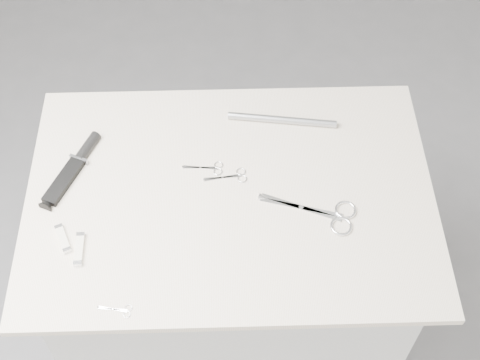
{
  "coord_description": "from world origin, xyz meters",
  "views": [
    {
      "loc": [
        -0.0,
        -0.94,
        2.26
      ],
      "look_at": [
        0.03,
        0.04,
        0.92
      ],
      "focal_mm": 50.0,
      "sensor_mm": 36.0,
      "label": 1
    }
  ],
  "objects_px": {
    "pocket_knife_a": "(79,249)",
    "large_shears": "(328,214)",
    "plinth": "(232,282)",
    "metal_rail": "(282,120)",
    "embroidery_scissors_a": "(210,168)",
    "pocket_knife_b": "(63,239)",
    "embroidery_scissors_b": "(233,176)",
    "sheathed_knife": "(75,165)",
    "tiny_scissors": "(119,310)"
  },
  "relations": [
    {
      "from": "tiny_scissors",
      "to": "metal_rail",
      "type": "relative_size",
      "value": 0.26
    },
    {
      "from": "embroidery_scissors_a",
      "to": "sheathed_knife",
      "type": "relative_size",
      "value": 0.45
    },
    {
      "from": "sheathed_knife",
      "to": "pocket_knife_b",
      "type": "distance_m",
      "value": 0.21
    },
    {
      "from": "embroidery_scissors_a",
      "to": "pocket_knife_a",
      "type": "relative_size",
      "value": 1.18
    },
    {
      "from": "tiny_scissors",
      "to": "pocket_knife_a",
      "type": "relative_size",
      "value": 0.88
    },
    {
      "from": "tiny_scissors",
      "to": "pocket_knife_b",
      "type": "bearing_deg",
      "value": 137.81
    },
    {
      "from": "embroidery_scissors_b",
      "to": "tiny_scissors",
      "type": "bearing_deg",
      "value": -132.47
    },
    {
      "from": "plinth",
      "to": "sheathed_knife",
      "type": "relative_size",
      "value": 3.98
    },
    {
      "from": "pocket_knife_b",
      "to": "embroidery_scissors_a",
      "type": "bearing_deg",
      "value": -83.0
    },
    {
      "from": "embroidery_scissors_b",
      "to": "tiny_scissors",
      "type": "height_order",
      "value": "same"
    },
    {
      "from": "plinth",
      "to": "metal_rail",
      "type": "xyz_separation_m",
      "value": [
        0.14,
        0.23,
        0.48
      ]
    },
    {
      "from": "large_shears",
      "to": "tiny_scissors",
      "type": "height_order",
      "value": "large_shears"
    },
    {
      "from": "large_shears",
      "to": "embroidery_scissors_a",
      "type": "relative_size",
      "value": 2.29
    },
    {
      "from": "large_shears",
      "to": "metal_rail",
      "type": "bearing_deg",
      "value": 126.23
    },
    {
      "from": "pocket_knife_a",
      "to": "pocket_knife_b",
      "type": "xyz_separation_m",
      "value": [
        -0.04,
        0.03,
        -0.0
      ]
    },
    {
      "from": "embroidery_scissors_b",
      "to": "sheathed_knife",
      "type": "height_order",
      "value": "sheathed_knife"
    },
    {
      "from": "sheathed_knife",
      "to": "metal_rail",
      "type": "xyz_separation_m",
      "value": [
        0.53,
        0.14,
        0.0
      ]
    },
    {
      "from": "embroidery_scissors_a",
      "to": "pocket_knife_b",
      "type": "relative_size",
      "value": 1.3
    },
    {
      "from": "large_shears",
      "to": "embroidery_scissors_b",
      "type": "relative_size",
      "value": 2.15
    },
    {
      "from": "pocket_knife_b",
      "to": "metal_rail",
      "type": "xyz_separation_m",
      "value": [
        0.53,
        0.35,
        0.0
      ]
    },
    {
      "from": "plinth",
      "to": "pocket_knife_a",
      "type": "xyz_separation_m",
      "value": [
        -0.35,
        -0.15,
        0.48
      ]
    },
    {
      "from": "plinth",
      "to": "pocket_knife_b",
      "type": "distance_m",
      "value": 0.63
    },
    {
      "from": "plinth",
      "to": "tiny_scissors",
      "type": "height_order",
      "value": "tiny_scissors"
    },
    {
      "from": "sheathed_knife",
      "to": "tiny_scissors",
      "type": "bearing_deg",
      "value": -136.06
    },
    {
      "from": "sheathed_knife",
      "to": "embroidery_scissors_b",
      "type": "bearing_deg",
      "value": -71.66
    },
    {
      "from": "embroidery_scissors_a",
      "to": "tiny_scissors",
      "type": "distance_m",
      "value": 0.43
    },
    {
      "from": "sheathed_knife",
      "to": "metal_rail",
      "type": "height_order",
      "value": "sheathed_knife"
    },
    {
      "from": "pocket_knife_a",
      "to": "plinth",
      "type": "bearing_deg",
      "value": -67.74
    },
    {
      "from": "plinth",
      "to": "embroidery_scissors_b",
      "type": "bearing_deg",
      "value": 81.31
    },
    {
      "from": "sheathed_knife",
      "to": "metal_rail",
      "type": "relative_size",
      "value": 0.79
    },
    {
      "from": "large_shears",
      "to": "pocket_knife_a",
      "type": "xyz_separation_m",
      "value": [
        -0.58,
        -0.08,
        0.0
      ]
    },
    {
      "from": "large_shears",
      "to": "sheathed_knife",
      "type": "relative_size",
      "value": 1.03
    },
    {
      "from": "large_shears",
      "to": "sheathed_knife",
      "type": "height_order",
      "value": "sheathed_knife"
    },
    {
      "from": "pocket_knife_a",
      "to": "pocket_knife_b",
      "type": "bearing_deg",
      "value": 53.43
    },
    {
      "from": "plinth",
      "to": "metal_rail",
      "type": "distance_m",
      "value": 0.55
    },
    {
      "from": "pocket_knife_b",
      "to": "tiny_scissors",
      "type": "bearing_deg",
      "value": -164.88
    },
    {
      "from": "metal_rail",
      "to": "embroidery_scissors_b",
      "type": "bearing_deg",
      "value": -127.23
    },
    {
      "from": "plinth",
      "to": "sheathed_knife",
      "type": "xyz_separation_m",
      "value": [
        -0.39,
        0.09,
        0.48
      ]
    },
    {
      "from": "embroidery_scissors_a",
      "to": "metal_rail",
      "type": "distance_m",
      "value": 0.24
    },
    {
      "from": "sheathed_knife",
      "to": "pocket_knife_a",
      "type": "xyz_separation_m",
      "value": [
        0.04,
        -0.24,
        -0.0
      ]
    },
    {
      "from": "large_shears",
      "to": "tiny_scissors",
      "type": "bearing_deg",
      "value": -134.86
    },
    {
      "from": "pocket_knife_a",
      "to": "pocket_knife_b",
      "type": "distance_m",
      "value": 0.05
    },
    {
      "from": "sheathed_knife",
      "to": "embroidery_scissors_a",
      "type": "bearing_deg",
      "value": -67.99
    },
    {
      "from": "plinth",
      "to": "pocket_knife_b",
      "type": "relative_size",
      "value": 11.46
    },
    {
      "from": "large_shears",
      "to": "tiny_scissors",
      "type": "distance_m",
      "value": 0.53
    },
    {
      "from": "pocket_knife_a",
      "to": "large_shears",
      "type": "bearing_deg",
      "value": -83.17
    },
    {
      "from": "tiny_scissors",
      "to": "pocket_knife_a",
      "type": "height_order",
      "value": "pocket_knife_a"
    },
    {
      "from": "large_shears",
      "to": "embroidery_scissors_b",
      "type": "bearing_deg",
      "value": 171.06
    },
    {
      "from": "plinth",
      "to": "pocket_knife_a",
      "type": "height_order",
      "value": "pocket_knife_a"
    },
    {
      "from": "embroidery_scissors_a",
      "to": "sheathed_knife",
      "type": "distance_m",
      "value": 0.34
    }
  ]
}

